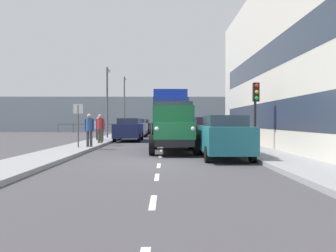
{
  "coord_description": "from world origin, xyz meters",
  "views": [
    {
      "loc": [
        -0.23,
        11.91,
        1.5
      ],
      "look_at": [
        -0.38,
        -7.83,
        1.21
      ],
      "focal_mm": 34.65,
      "sensor_mm": 36.0,
      "label": 1
    }
  ],
  "objects": [
    {
      "name": "traffic_light_near",
      "position": [
        -4.58,
        -3.69,
        2.47
      ],
      "size": [
        0.28,
        0.41,
        3.2
      ],
      "color": "black",
      "rests_on": "sidewalk_left"
    },
    {
      "name": "lamp_post_promenade",
      "position": [
        4.64,
        -15.27,
        3.68
      ],
      "size": [
        0.32,
        1.14,
        5.86
      ],
      "color": "#59595B",
      "rests_on": "sidewalk_right"
    },
    {
      "name": "pedestrian_couple_b",
      "position": [
        3.82,
        -8.14,
        1.2
      ],
      "size": [
        0.53,
        0.34,
        1.78
      ],
      "color": "#4C473D",
      "rests_on": "sidewalk_right"
    },
    {
      "name": "lorry_cargo_blue",
      "position": [
        -0.59,
        -13.66,
        2.08
      ],
      "size": [
        2.58,
        8.2,
        3.87
      ],
      "color": "#193899",
      "rests_on": "ground_plane"
    },
    {
      "name": "lamp_post_far",
      "position": [
        4.43,
        -24.85,
        3.96
      ],
      "size": [
        0.32,
        1.14,
        6.39
      ],
      "color": "#59595B",
      "rests_on": "sidewalk_right"
    },
    {
      "name": "pedestrian_strolling",
      "position": [
        3.81,
        -5.28,
        1.18
      ],
      "size": [
        0.53,
        0.34,
        1.75
      ],
      "color": "#383342",
      "rests_on": "sidewalk_right"
    },
    {
      "name": "ground_plane",
      "position": [
        0.0,
        -10.47,
        0.0
      ],
      "size": [
        80.0,
        80.0,
        0.0
      ],
      "primitive_type": "plane",
      "color": "#423F44"
    },
    {
      "name": "car_silver_oppositeside_1",
      "position": [
        2.56,
        -19.87,
        0.9
      ],
      "size": [
        1.96,
        4.47,
        1.72
      ],
      "color": "#B7BABF",
      "rests_on": "ground_plane"
    },
    {
      "name": "sidewalk_left",
      "position": [
        -4.52,
        -10.47,
        0.07
      ],
      "size": [
        2.01,
        42.21,
        0.15
      ],
      "primitive_type": "cube",
      "color": "gray",
      "rests_on": "ground_plane"
    },
    {
      "name": "car_black_oppositeside_2",
      "position": [
        2.56,
        -26.46,
        0.9
      ],
      "size": [
        1.97,
        4.66,
        1.72
      ],
      "color": "black",
      "rests_on": "ground_plane"
    },
    {
      "name": "car_red_kerbside_1",
      "position": [
        -2.56,
        -6.32,
        0.89
      ],
      "size": [
        1.78,
        4.21,
        1.72
      ],
      "color": "#B21E1E",
      "rests_on": "ground_plane"
    },
    {
      "name": "car_navy_oppositeside_0",
      "position": [
        2.56,
        -12.75,
        0.9
      ],
      "size": [
        1.95,
        4.69,
        1.72
      ],
      "color": "navy",
      "rests_on": "ground_plane"
    },
    {
      "name": "seawall_railing",
      "position": [
        -0.0,
        -30.97,
        0.92
      ],
      "size": [
        28.08,
        0.08,
        1.2
      ],
      "color": "#4C5156",
      "rests_on": "ground_plane"
    },
    {
      "name": "road_centreline_markings",
      "position": [
        0.0,
        -9.89,
        0.0
      ],
      "size": [
        0.12,
        37.83,
        0.01
      ],
      "color": "silver",
      "rests_on": "ground_plane"
    },
    {
      "name": "sidewalk_right",
      "position": [
        4.52,
        -10.47,
        0.07
      ],
      "size": [
        2.01,
        42.21,
        0.15
      ],
      "primitive_type": "cube",
      "color": "gray",
      "rests_on": "ground_plane"
    },
    {
      "name": "car_teal_kerbside_near",
      "position": [
        -2.56,
        -1.08,
        0.9
      ],
      "size": [
        1.81,
        4.29,
        1.72
      ],
      "color": "#1E6670",
      "rests_on": "ground_plane"
    },
    {
      "name": "truck_vintage_green",
      "position": [
        -0.6,
        -3.59,
        1.18
      ],
      "size": [
        2.17,
        5.64,
        2.43
      ],
      "color": "black",
      "rests_on": "ground_plane"
    },
    {
      "name": "street_sign",
      "position": [
        4.31,
        -4.94,
        1.68
      ],
      "size": [
        0.5,
        0.07,
        2.25
      ],
      "color": "#4C4C4C",
      "rests_on": "sidewalk_right"
    },
    {
      "name": "pedestrian_in_dark_coat",
      "position": [
        4.67,
        -11.64,
        1.11
      ],
      "size": [
        0.53,
        0.34,
        1.64
      ],
      "color": "black",
      "rests_on": "sidewalk_right"
    },
    {
      "name": "sea_horizon",
      "position": [
        0.0,
        -34.57,
        2.5
      ],
      "size": [
        80.0,
        0.8,
        5.0
      ],
      "primitive_type": "cube",
      "color": "#84939E",
      "rests_on": "ground_plane"
    },
    {
      "name": "pedestrian_couple_a",
      "position": [
        4.11,
        -9.89,
        1.07
      ],
      "size": [
        0.53,
        0.34,
        1.57
      ],
      "color": "#4C473D",
      "rests_on": "sidewalk_right"
    }
  ]
}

